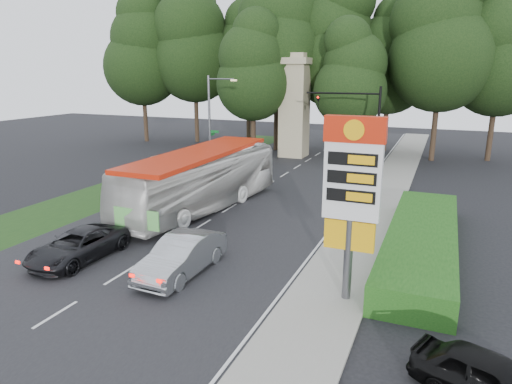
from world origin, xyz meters
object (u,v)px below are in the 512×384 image
at_px(traffic_signal_mast, 362,118).
at_px(streetlight_signs, 212,117).
at_px(monument, 294,105).
at_px(sedan_silver, 182,256).
at_px(transit_bus, 201,181).
at_px(gas_station_pylon, 352,185).
at_px(suv_charcoal, 78,246).
at_px(parked_car_black, 490,379).

bearing_deg(traffic_signal_mast, streetlight_signs, -171.08).
relative_size(monument, sedan_silver, 2.02).
relative_size(transit_bus, sedan_silver, 2.64).
xyz_separation_m(monument, sedan_silver, (4.32, -28.34, -4.29)).
relative_size(gas_station_pylon, monument, 0.68).
height_order(sedan_silver, suv_charcoal, sedan_silver).
relative_size(monument, parked_car_black, 2.53).
bearing_deg(suv_charcoal, transit_bus, 83.74).
bearing_deg(streetlight_signs, gas_station_pylon, -51.04).
relative_size(traffic_signal_mast, suv_charcoal, 1.46).
distance_m(gas_station_pylon, streetlight_signs, 25.74).
distance_m(gas_station_pylon, traffic_signal_mast, 22.29).
bearing_deg(gas_station_pylon, monument, 111.80).
height_order(gas_station_pylon, parked_car_black, gas_station_pylon).
bearing_deg(parked_car_black, traffic_signal_mast, 37.66).
bearing_deg(traffic_signal_mast, monument, 142.00).
height_order(gas_station_pylon, sedan_silver, gas_station_pylon).
relative_size(streetlight_signs, monument, 0.80).
bearing_deg(monument, transit_bus, -88.69).
xyz_separation_m(traffic_signal_mast, streetlight_signs, (-12.67, -1.99, -0.23)).
xyz_separation_m(streetlight_signs, sedan_silver, (9.31, -20.35, -3.62)).
distance_m(traffic_signal_mast, streetlight_signs, 12.83).
bearing_deg(gas_station_pylon, traffic_signal_mast, 99.09).
relative_size(gas_station_pylon, streetlight_signs, 0.86).
xyz_separation_m(suv_charcoal, parked_car_black, (16.52, -3.12, -0.01)).
bearing_deg(parked_car_black, monument, 46.64).
bearing_deg(transit_bus, suv_charcoal, -90.08).
bearing_deg(suv_charcoal, traffic_signal_mast, 71.26).
relative_size(gas_station_pylon, parked_car_black, 1.73).
bearing_deg(suv_charcoal, sedan_silver, 7.58).
bearing_deg(sedan_silver, monument, 99.92).
bearing_deg(streetlight_signs, monument, 58.03).
relative_size(streetlight_signs, sedan_silver, 1.61).
height_order(suv_charcoal, parked_car_black, suv_charcoal).
bearing_deg(sedan_silver, parked_car_black, -16.54).
distance_m(streetlight_signs, transit_bus, 13.26).
height_order(transit_bus, parked_car_black, transit_bus).
bearing_deg(traffic_signal_mast, transit_bus, -117.64).
bearing_deg(parked_car_black, transit_bus, 71.85).
height_order(traffic_signal_mast, sedan_silver, traffic_signal_mast).
relative_size(gas_station_pylon, transit_bus, 0.52).
xyz_separation_m(streetlight_signs, monument, (4.99, 7.99, 0.67)).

